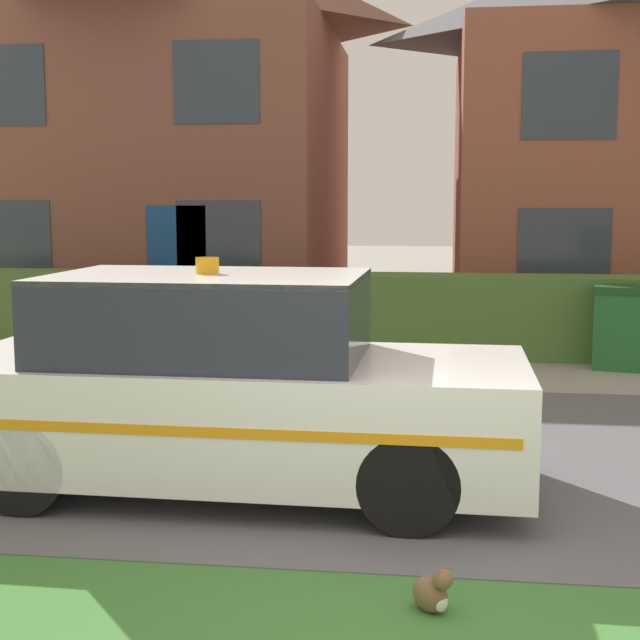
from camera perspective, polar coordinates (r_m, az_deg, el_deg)
road_strip at (r=7.85m, az=5.98°, el=-8.39°), size 28.00×5.21×0.01m
garden_hedge at (r=12.74m, az=0.74°, el=0.42°), size 15.86×0.89×1.14m
police_car at (r=6.72m, az=-5.85°, el=-4.22°), size 4.32×1.83×1.74m
cat at (r=4.95m, az=7.24°, el=-16.89°), size 0.26×0.32×0.28m
house_left at (r=18.44m, az=-9.61°, el=13.23°), size 6.81×7.01×7.86m
wheelie_bin at (r=12.18m, az=18.60°, el=-0.43°), size 0.75×0.69×1.09m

